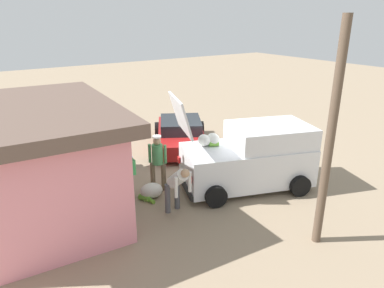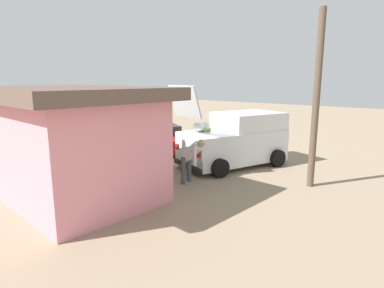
{
  "view_description": "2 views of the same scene",
  "coord_description": "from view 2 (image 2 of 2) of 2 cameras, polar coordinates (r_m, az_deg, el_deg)",
  "views": [
    {
      "loc": [
        -9.12,
        7.57,
        5.15
      ],
      "look_at": [
        0.03,
        1.44,
        1.14
      ],
      "focal_mm": 33.13,
      "sensor_mm": 36.0,
      "label": 1
    },
    {
      "loc": [
        -8.0,
        10.65,
        3.22
      ],
      "look_at": [
        -0.55,
        1.63,
        0.87
      ],
      "focal_mm": 30.28,
      "sensor_mm": 36.0,
      "label": 2
    }
  ],
  "objects": [
    {
      "name": "delivery_van",
      "position": [
        12.35,
        7.75,
        0.78
      ],
      "size": [
        3.2,
        4.6,
        3.03
      ],
      "color": "silver",
      "rests_on": "ground_plane"
    },
    {
      "name": "parked_sedan",
      "position": [
        15.07,
        -5.94,
        1.15
      ],
      "size": [
        4.48,
        3.6,
        1.18
      ],
      "color": "maroon",
      "rests_on": "ground_plane"
    },
    {
      "name": "utility_pole",
      "position": [
        10.2,
        21.03,
        7.1
      ],
      "size": [
        0.2,
        0.2,
        5.2
      ],
      "primitive_type": "cylinder",
      "color": "brown",
      "rests_on": "ground_plane"
    },
    {
      "name": "paint_bucket",
      "position": [
        12.96,
        -12.17,
        -2.48
      ],
      "size": [
        0.28,
        0.28,
        0.36
      ],
      "primitive_type": "cylinder",
      "color": "blue",
      "rests_on": "ground_plane"
    },
    {
      "name": "unloaded_banana_pile",
      "position": [
        10.84,
        -5.59,
        -4.9
      ],
      "size": [
        0.74,
        0.81,
        0.45
      ],
      "color": "silver",
      "rests_on": "ground_plane"
    },
    {
      "name": "customer_bending",
      "position": [
        10.02,
        -0.03,
        -2.14
      ],
      "size": [
        0.79,
        0.6,
        1.44
      ],
      "color": "#4C4C51",
      "rests_on": "ground_plane"
    },
    {
      "name": "ground_plane",
      "position": [
        13.71,
        2.6,
        -2.26
      ],
      "size": [
        60.0,
        60.0,
        0.0
      ],
      "primitive_type": "plane",
      "color": "gray"
    },
    {
      "name": "storefront_bar",
      "position": [
        9.57,
        -20.88,
        0.61
      ],
      "size": [
        5.97,
        4.2,
        3.02
      ],
      "color": "pink",
      "rests_on": "ground_plane"
    },
    {
      "name": "vendor_standing",
      "position": [
        11.19,
        -5.29,
        -0.03
      ],
      "size": [
        0.48,
        0.48,
        1.77
      ],
      "color": "#726047",
      "rests_on": "ground_plane"
    }
  ]
}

